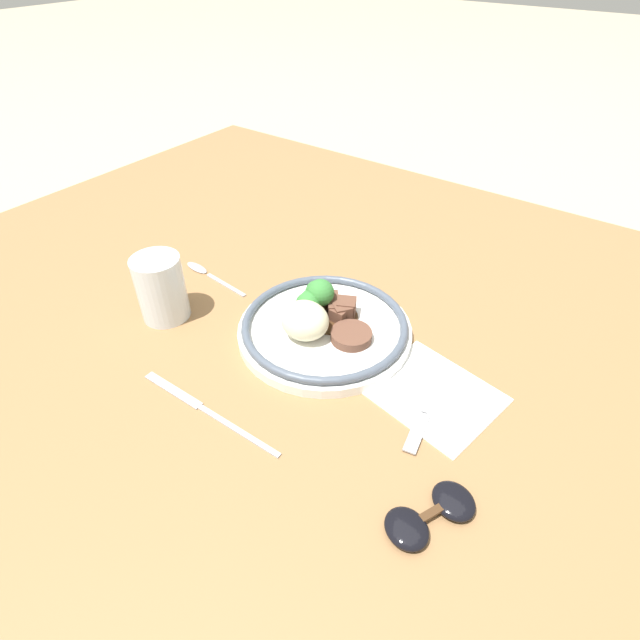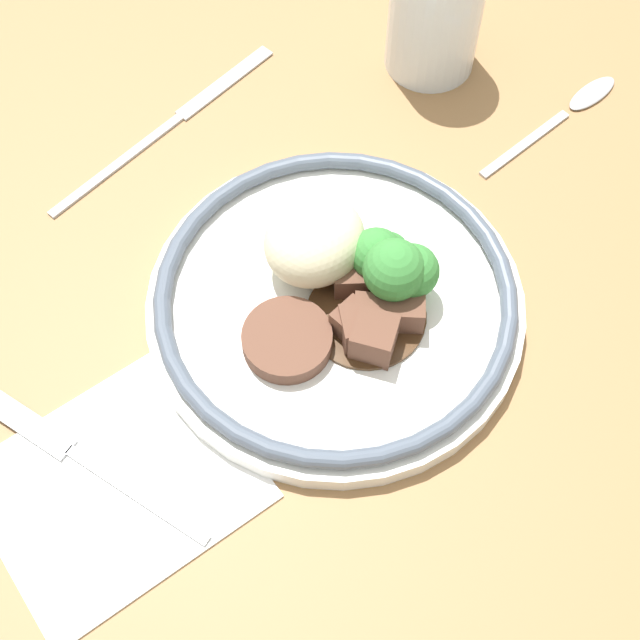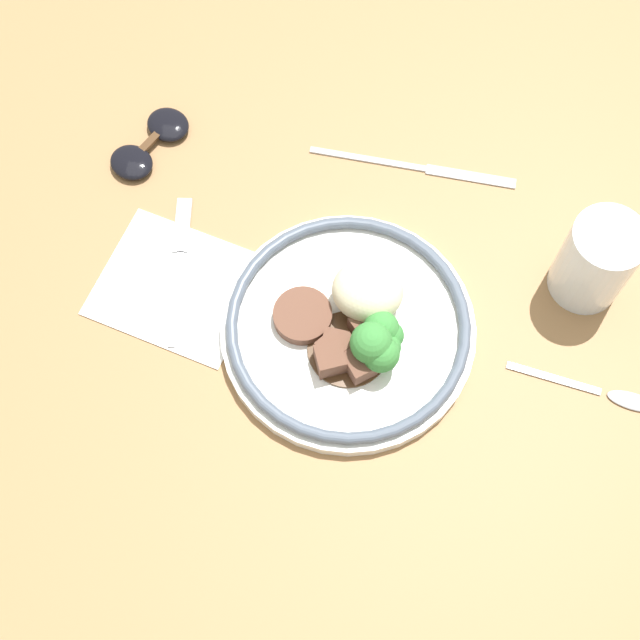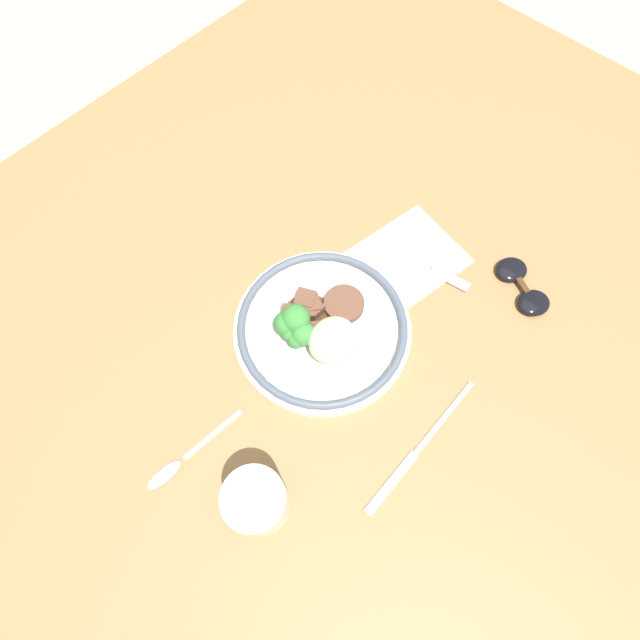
# 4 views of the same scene
# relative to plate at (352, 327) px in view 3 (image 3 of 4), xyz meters

# --- Properties ---
(ground_plane) EXTENTS (8.00, 8.00, 0.00)m
(ground_plane) POSITION_rel_plate_xyz_m (-0.01, 0.00, -0.05)
(ground_plane) COLOR tan
(dining_table) EXTENTS (1.58, 1.25, 0.03)m
(dining_table) POSITION_rel_plate_xyz_m (-0.01, 0.00, -0.04)
(dining_table) COLOR olive
(dining_table) RESTS_ON ground
(napkin) EXTENTS (0.18, 0.16, 0.00)m
(napkin) POSITION_rel_plate_xyz_m (-0.19, 0.02, -0.02)
(napkin) COLOR white
(napkin) RESTS_ON dining_table
(plate) EXTENTS (0.26, 0.26, 0.07)m
(plate) POSITION_rel_plate_xyz_m (0.00, 0.00, 0.00)
(plate) COLOR white
(plate) RESTS_ON dining_table
(juice_glass) EXTENTS (0.07, 0.07, 0.10)m
(juice_glass) POSITION_rel_plate_xyz_m (0.22, 0.11, 0.03)
(juice_glass) COLOR yellow
(juice_glass) RESTS_ON dining_table
(fork) EXTENTS (0.04, 0.18, 0.00)m
(fork) POSITION_rel_plate_xyz_m (-0.19, 0.05, -0.02)
(fork) COLOR #ADADB2
(fork) RESTS_ON napkin
(knife) EXTENTS (0.23, 0.01, 0.00)m
(knife) POSITION_rel_plate_xyz_m (0.04, 0.21, -0.02)
(knife) COLOR #ADADB2
(knife) RESTS_ON dining_table
(spoon) EXTENTS (0.15, 0.03, 0.01)m
(spoon) POSITION_rel_plate_xyz_m (0.26, -0.01, -0.02)
(spoon) COLOR #ADADB2
(spoon) RESTS_ON dining_table
(sunglasses) EXTENTS (0.09, 0.12, 0.01)m
(sunglasses) POSITION_rel_plate_xyz_m (-0.26, 0.17, -0.01)
(sunglasses) COLOR black
(sunglasses) RESTS_ON dining_table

